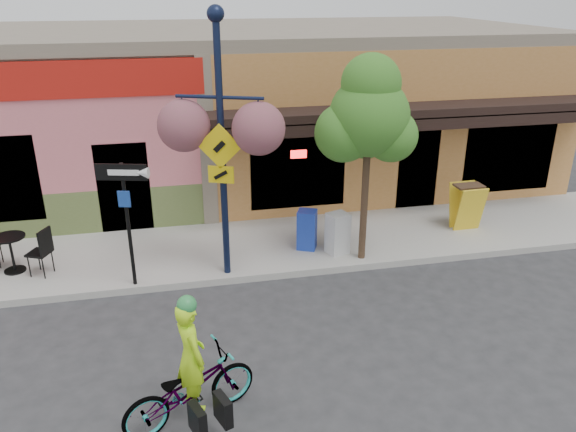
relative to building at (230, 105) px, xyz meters
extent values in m
plane|color=#2D2D30|center=(0.00, -7.50, -2.25)|extent=(90.00, 90.00, 0.00)
cube|color=#9E9B93|center=(0.00, -5.50, -2.17)|extent=(24.00, 3.00, 0.15)
cube|color=#A8A59E|center=(0.00, -6.95, -2.17)|extent=(24.00, 0.12, 0.15)
imported|color=#99290D|center=(-1.85, -10.69, -1.74)|extent=(2.06, 1.34, 1.02)
imported|color=#BCFA1A|center=(-1.80, -10.69, -1.44)|extent=(0.57, 0.69, 1.61)
camera|label=1|loc=(-1.82, -17.03, 3.40)|focal=35.00mm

